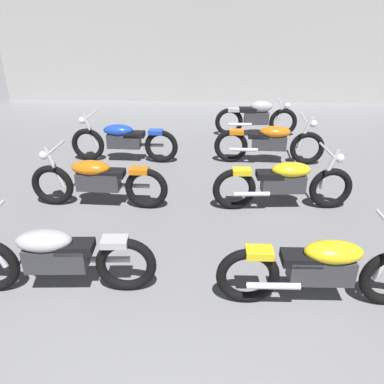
{
  "coord_description": "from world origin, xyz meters",
  "views": [
    {
      "loc": [
        0.21,
        -0.44,
        2.93
      ],
      "look_at": [
        0.0,
        4.48,
        0.55
      ],
      "focal_mm": 36.75,
      "sensor_mm": 36.0,
      "label": 1
    }
  ],
  "objects": [
    {
      "name": "motorcycle_left_row_3",
      "position": [
        -1.49,
        7.02,
        0.45
      ],
      "size": [
        2.17,
        0.68,
        0.97
      ],
      "color": "black",
      "rests_on": "ground"
    },
    {
      "name": "back_wall",
      "position": [
        0.0,
        12.51,
        1.8
      ],
      "size": [
        12.83,
        0.24,
        3.6
      ],
      "primitive_type": "cube",
      "color": "#B2B2AD",
      "rests_on": "ground"
    },
    {
      "name": "motorcycle_left_row_1",
      "position": [
        -1.43,
        3.02,
        0.45
      ],
      "size": [
        2.17,
        0.68,
        0.97
      ],
      "color": "black",
      "rests_on": "ground"
    },
    {
      "name": "motorcycle_right_row_2",
      "position": [
        1.39,
        5.09,
        0.45
      ],
      "size": [
        2.17,
        0.68,
        0.97
      ],
      "color": "black",
      "rests_on": "ground"
    },
    {
      "name": "motorcycle_right_row_3",
      "position": [
        1.43,
        7.03,
        0.45
      ],
      "size": [
        2.17,
        0.68,
        0.97
      ],
      "color": "black",
      "rests_on": "ground"
    },
    {
      "name": "motorcycle_left_row_2",
      "position": [
        -1.49,
        5.05,
        0.45
      ],
      "size": [
        2.17,
        0.68,
        0.97
      ],
      "color": "black",
      "rests_on": "ground"
    },
    {
      "name": "motorcycle_right_row_1",
      "position": [
        1.42,
        2.93,
        0.45
      ],
      "size": [
        2.17,
        0.68,
        0.97
      ],
      "color": "black",
      "rests_on": "ground"
    },
    {
      "name": "motorcycle_right_row_4",
      "position": [
        1.37,
        8.85,
        0.46
      ],
      "size": [
        1.97,
        0.48,
        0.88
      ],
      "color": "black",
      "rests_on": "ground"
    }
  ]
}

